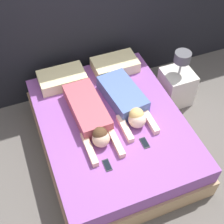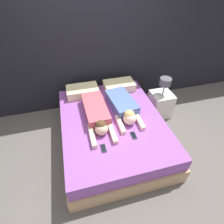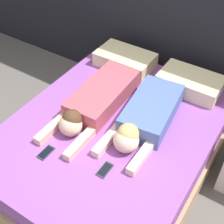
# 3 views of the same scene
# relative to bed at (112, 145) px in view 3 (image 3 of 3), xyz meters

# --- Properties ---
(ground_plane) EXTENTS (12.00, 12.00, 0.00)m
(ground_plane) POSITION_rel_bed_xyz_m (0.00, 0.00, -0.26)
(ground_plane) COLOR #5B5651
(bed) EXTENTS (1.70, 2.15, 0.52)m
(bed) POSITION_rel_bed_xyz_m (0.00, 0.00, 0.00)
(bed) COLOR tan
(bed) RESTS_ON ground_plane
(pillow_head_left) EXTENTS (0.60, 0.37, 0.15)m
(pillow_head_left) POSITION_rel_bed_xyz_m (-0.37, 0.83, 0.34)
(pillow_head_left) COLOR beige
(pillow_head_left) RESTS_ON bed
(pillow_head_right) EXTENTS (0.60, 0.37, 0.15)m
(pillow_head_right) POSITION_rel_bed_xyz_m (0.37, 0.83, 0.34)
(pillow_head_right) COLOR beige
(pillow_head_right) RESTS_ON bed
(person_left) EXTENTS (0.38, 1.14, 0.23)m
(person_left) POSITION_rel_bed_xyz_m (-0.23, 0.09, 0.36)
(person_left) COLOR #B24C59
(person_left) RESTS_ON bed
(person_right) EXTENTS (0.45, 1.01, 0.24)m
(person_right) POSITION_rel_bed_xyz_m (0.24, 0.15, 0.36)
(person_right) COLOR #4C66A5
(person_right) RESTS_ON bed
(cell_phone_left) EXTENTS (0.07, 0.15, 0.01)m
(cell_phone_left) POSITION_rel_bed_xyz_m (-0.27, -0.55, 0.27)
(cell_phone_left) COLOR #2D2D33
(cell_phone_left) RESTS_ON bed
(cell_phone_right) EXTENTS (0.07, 0.15, 0.01)m
(cell_phone_right) POSITION_rel_bed_xyz_m (0.22, -0.44, 0.27)
(cell_phone_right) COLOR #2D2D33
(cell_phone_right) RESTS_ON bed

